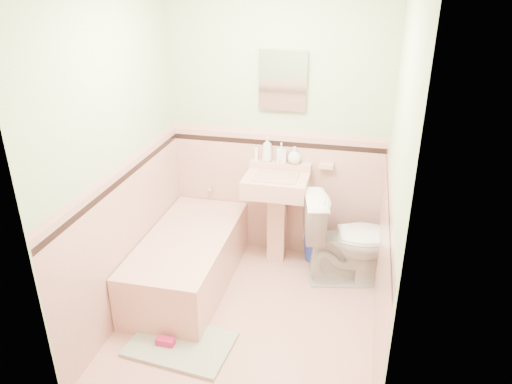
% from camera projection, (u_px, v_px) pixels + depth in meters
% --- Properties ---
extents(floor, '(2.20, 2.20, 0.00)m').
position_uv_depth(floor, '(249.00, 316.00, 3.97)').
color(floor, '#DBA18F').
rests_on(floor, ground).
extents(wall_back, '(2.50, 0.00, 2.50)m').
position_uv_depth(wall_back, '(277.00, 129.00, 4.43)').
color(wall_back, '#F4E3C7').
rests_on(wall_back, ground).
extents(wall_front, '(2.50, 0.00, 2.50)m').
position_uv_depth(wall_front, '(197.00, 255.00, 2.48)').
color(wall_front, '#F4E3C7').
rests_on(wall_front, ground).
extents(wall_left, '(0.00, 2.50, 2.50)m').
position_uv_depth(wall_left, '(119.00, 163.00, 3.66)').
color(wall_left, '#F4E3C7').
rests_on(wall_left, ground).
extents(wall_right, '(0.00, 2.50, 2.50)m').
position_uv_depth(wall_right, '(394.00, 187.00, 3.25)').
color(wall_right, '#F4E3C7').
rests_on(wall_right, ground).
extents(wainscot_back, '(2.00, 0.00, 2.00)m').
position_uv_depth(wainscot_back, '(275.00, 195.00, 4.69)').
color(wainscot_back, '#DEA694').
rests_on(wainscot_back, ground).
extents(wainscot_front, '(2.00, 0.00, 2.00)m').
position_uv_depth(wainscot_front, '(203.00, 352.00, 2.76)').
color(wainscot_front, '#DEA694').
rests_on(wainscot_front, ground).
extents(wainscot_left, '(0.00, 2.20, 2.20)m').
position_uv_depth(wainscot_left, '(130.00, 238.00, 3.92)').
color(wainscot_left, '#DEA694').
rests_on(wainscot_left, ground).
extents(wainscot_right, '(0.00, 2.20, 2.20)m').
position_uv_depth(wainscot_right, '(381.00, 269.00, 3.52)').
color(wainscot_right, '#DEA694').
rests_on(wainscot_right, ground).
extents(accent_back, '(2.00, 0.00, 2.00)m').
position_uv_depth(accent_back, '(276.00, 143.00, 4.47)').
color(accent_back, black).
rests_on(accent_back, ground).
extents(accent_front, '(2.00, 0.00, 2.00)m').
position_uv_depth(accent_front, '(199.00, 274.00, 2.55)').
color(accent_front, black).
rests_on(accent_front, ground).
extents(accent_left, '(0.00, 2.20, 2.20)m').
position_uv_depth(accent_left, '(123.00, 179.00, 3.71)').
color(accent_left, black).
rests_on(accent_left, ground).
extents(accent_right, '(0.00, 2.20, 2.20)m').
position_uv_depth(accent_right, '(389.00, 204.00, 3.31)').
color(accent_right, black).
rests_on(accent_right, ground).
extents(cap_back, '(2.00, 0.00, 2.00)m').
position_uv_depth(cap_back, '(276.00, 133.00, 4.42)').
color(cap_back, '#DB9C90').
rests_on(cap_back, ground).
extents(cap_front, '(2.00, 0.00, 2.00)m').
position_uv_depth(cap_front, '(198.00, 258.00, 2.51)').
color(cap_front, '#DB9C90').
rests_on(cap_front, ground).
extents(cap_left, '(0.00, 2.20, 2.20)m').
position_uv_depth(cap_left, '(121.00, 167.00, 3.67)').
color(cap_left, '#DB9C90').
rests_on(cap_left, ground).
extents(cap_right, '(0.00, 2.20, 2.20)m').
position_uv_depth(cap_right, '(390.00, 191.00, 3.27)').
color(cap_right, '#DB9C90').
rests_on(cap_right, ground).
extents(bathtub, '(0.70, 1.50, 0.45)m').
position_uv_depth(bathtub, '(189.00, 261.00, 4.30)').
color(bathtub, '#D69B8A').
rests_on(bathtub, floor).
extents(tub_faucet, '(0.04, 0.12, 0.04)m').
position_uv_depth(tub_faucet, '(212.00, 187.00, 4.77)').
color(tub_faucet, silver).
rests_on(tub_faucet, wall_back).
extents(sink, '(0.57, 0.48, 0.89)m').
position_uv_depth(sink, '(276.00, 220.00, 4.54)').
color(sink, '#D69B8A').
rests_on(sink, floor).
extents(sink_faucet, '(0.02, 0.02, 0.10)m').
position_uv_depth(sink_faucet, '(280.00, 164.00, 4.45)').
color(sink_faucet, silver).
rests_on(sink_faucet, sink).
extents(medicine_cabinet, '(0.36, 0.04, 0.45)m').
position_uv_depth(medicine_cabinet, '(283.00, 80.00, 4.20)').
color(medicine_cabinet, white).
rests_on(medicine_cabinet, wall_back).
extents(soap_dish, '(0.13, 0.08, 0.04)m').
position_uv_depth(soap_dish, '(326.00, 166.00, 4.42)').
color(soap_dish, '#D69B8A').
rests_on(soap_dish, wall_back).
extents(soap_bottle_left, '(0.11, 0.11, 0.23)m').
position_uv_depth(soap_bottle_left, '(267.00, 149.00, 4.46)').
color(soap_bottle_left, '#B2B2B2').
rests_on(soap_bottle_left, sink).
extents(soap_bottle_mid, '(0.10, 0.10, 0.19)m').
position_uv_depth(soap_bottle_mid, '(281.00, 153.00, 4.45)').
color(soap_bottle_mid, '#B2B2B2').
rests_on(soap_bottle_mid, sink).
extents(soap_bottle_right, '(0.15, 0.15, 0.16)m').
position_uv_depth(soap_bottle_right, '(294.00, 155.00, 4.43)').
color(soap_bottle_right, '#B2B2B2').
rests_on(soap_bottle_right, sink).
extents(tube, '(0.05, 0.05, 0.12)m').
position_uv_depth(tube, '(256.00, 154.00, 4.51)').
color(tube, white).
rests_on(tube, sink).
extents(toilet, '(0.90, 0.62, 0.83)m').
position_uv_depth(toilet, '(350.00, 239.00, 4.27)').
color(toilet, white).
rests_on(toilet, floor).
extents(bucket, '(0.29, 0.29, 0.24)m').
position_uv_depth(bucket, '(316.00, 248.00, 4.70)').
color(bucket, '#1E39BA').
rests_on(bucket, floor).
extents(bath_mat, '(0.80, 0.57, 0.03)m').
position_uv_depth(bath_mat, '(181.00, 344.00, 3.65)').
color(bath_mat, gray).
rests_on(bath_mat, floor).
extents(shoe, '(0.14, 0.07, 0.05)m').
position_uv_depth(shoe, '(165.00, 341.00, 3.62)').
color(shoe, '#BF1E59').
rests_on(shoe, bath_mat).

